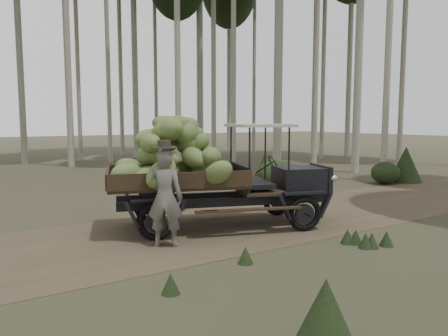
# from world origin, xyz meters

# --- Properties ---
(ground) EXTENTS (120.00, 120.00, 0.00)m
(ground) POSITION_xyz_m (0.00, 0.00, 0.00)
(ground) COLOR #473D2B
(ground) RESTS_ON ground
(dirt_track) EXTENTS (70.00, 4.00, 0.01)m
(dirt_track) POSITION_xyz_m (0.00, 0.00, 0.00)
(dirt_track) COLOR brown
(dirt_track) RESTS_ON ground
(banana_truck) EXTENTS (5.29, 3.22, 2.62)m
(banana_truck) POSITION_xyz_m (1.07, 0.17, 1.50)
(banana_truck) COLOR black
(banana_truck) RESTS_ON ground
(farmer) EXTENTS (0.82, 0.76, 2.04)m
(farmer) POSITION_xyz_m (-0.09, -0.69, 0.97)
(farmer) COLOR #5F5D57
(farmer) RESTS_ON ground
(undergrowth) EXTENTS (24.82, 20.69, 1.39)m
(undergrowth) POSITION_xyz_m (3.91, -1.48, 0.55)
(undergrowth) COLOR #233319
(undergrowth) RESTS_ON ground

